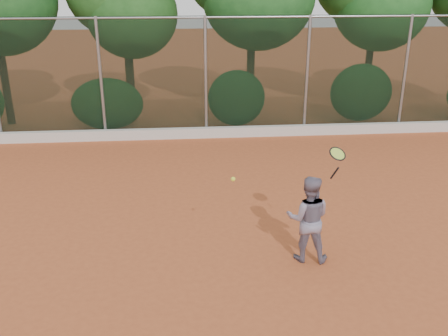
{
  "coord_description": "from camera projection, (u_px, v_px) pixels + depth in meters",
  "views": [
    {
      "loc": [
        -0.75,
        -7.46,
        4.53
      ],
      "look_at": [
        0.0,
        1.0,
        1.25
      ],
      "focal_mm": 40.0,
      "sensor_mm": 36.0,
      "label": 1
    }
  ],
  "objects": [
    {
      "name": "ground",
      "position": [
        229.0,
        256.0,
        8.63
      ],
      "size": [
        80.0,
        80.0,
        0.0
      ],
      "primitive_type": "plane",
      "color": "#B05129",
      "rests_on": "ground"
    },
    {
      "name": "concrete_curb",
      "position": [
        207.0,
        133.0,
        14.91
      ],
      "size": [
        24.0,
        0.2,
        0.3
      ],
      "primitive_type": "cube",
      "color": "beige",
      "rests_on": "ground"
    },
    {
      "name": "tennis_player",
      "position": [
        308.0,
        219.0,
        8.29
      ],
      "size": [
        0.85,
        0.72,
        1.51
      ],
      "primitive_type": "imported",
      "rotation": [
        0.0,
        0.0,
        2.92
      ],
      "color": "slate",
      "rests_on": "ground"
    },
    {
      "name": "chainlink_fence",
      "position": [
        206.0,
        74.0,
        14.46
      ],
      "size": [
        24.09,
        0.09,
        3.5
      ],
      "color": "black",
      "rests_on": "ground"
    },
    {
      "name": "tennis_racket",
      "position": [
        337.0,
        156.0,
        7.84
      ],
      "size": [
        0.35,
        0.34,
        0.56
      ],
      "color": "black",
      "rests_on": "ground"
    },
    {
      "name": "tennis_ball_in_flight",
      "position": [
        233.0,
        179.0,
        7.86
      ],
      "size": [
        0.07,
        0.07,
        0.07
      ],
      "color": "#E4F237",
      "rests_on": "ground"
    }
  ]
}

